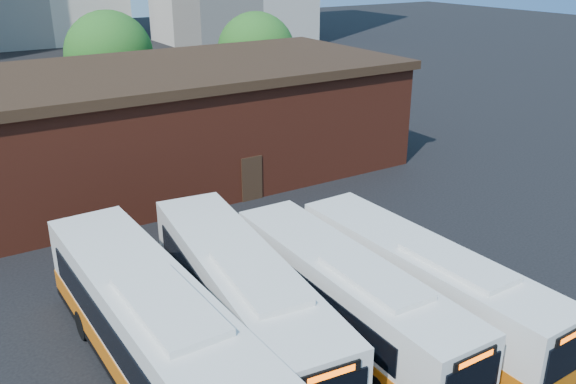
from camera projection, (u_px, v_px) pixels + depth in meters
ground at (381, 355)px, 19.98m from camera, size 220.00×220.00×0.00m
bus_west at (152, 334)px, 18.35m from camera, size 2.99×12.98×3.51m
bus_midwest at (242, 303)px, 20.13m from camera, size 3.89×12.43×3.34m
bus_mideast at (346, 302)px, 20.37m from camera, size 2.55×11.46×3.11m
bus_east at (423, 287)px, 21.23m from camera, size 2.66×11.50×3.11m
transit_worker at (477, 336)px, 19.55m from camera, size 0.62×0.72×1.67m
depot_building at (153, 123)px, 34.49m from camera, size 28.60×12.60×6.40m
tree_mid at (109, 55)px, 45.81m from camera, size 6.56×6.56×8.36m
tree_east at (256, 51)px, 49.02m from camera, size 6.24×6.24×7.96m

